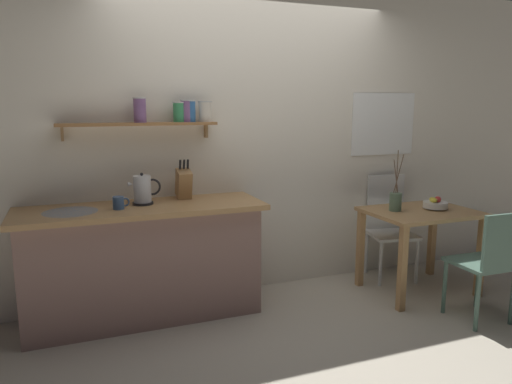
# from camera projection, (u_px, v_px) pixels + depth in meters

# --- Properties ---
(ground_plane) EXTENTS (14.00, 14.00, 0.00)m
(ground_plane) POSITION_uv_depth(u_px,v_px,m) (279.00, 313.00, 3.83)
(ground_plane) COLOR #BCB29E
(back_wall) EXTENTS (6.80, 0.11, 2.70)m
(back_wall) POSITION_uv_depth(u_px,v_px,m) (272.00, 138.00, 4.26)
(back_wall) COLOR silver
(back_wall) RESTS_ON ground_plane
(kitchen_counter) EXTENTS (1.83, 0.63, 0.89)m
(kitchen_counter) POSITION_uv_depth(u_px,v_px,m) (144.00, 261.00, 3.69)
(kitchen_counter) COLOR gray
(kitchen_counter) RESTS_ON ground_plane
(wall_shelf) EXTENTS (1.20, 0.20, 0.32)m
(wall_shelf) POSITION_uv_depth(u_px,v_px,m) (164.00, 116.00, 3.73)
(wall_shelf) COLOR #9E6B3D
(dining_table) EXTENTS (0.92, 0.70, 0.74)m
(dining_table) POSITION_uv_depth(u_px,v_px,m) (420.00, 224.00, 4.19)
(dining_table) COLOR tan
(dining_table) RESTS_ON ground_plane
(dining_chair_near) EXTENTS (0.41, 0.41, 0.87)m
(dining_chair_near) POSITION_uv_depth(u_px,v_px,m) (488.00, 260.00, 3.58)
(dining_chair_near) COLOR #4C6B5B
(dining_chair_near) RESTS_ON ground_plane
(dining_chair_far) EXTENTS (0.49, 0.49, 0.98)m
(dining_chair_far) POSITION_uv_depth(u_px,v_px,m) (389.00, 223.00, 4.61)
(dining_chair_far) COLOR silver
(dining_chair_far) RESTS_ON ground_plane
(fruit_bowl) EXTENTS (0.21, 0.21, 0.11)m
(fruit_bowl) POSITION_uv_depth(u_px,v_px,m) (435.00, 204.00, 4.21)
(fruit_bowl) COLOR silver
(fruit_bowl) RESTS_ON dining_table
(twig_vase) EXTENTS (0.10, 0.10, 0.53)m
(twig_vase) POSITION_uv_depth(u_px,v_px,m) (396.00, 201.00, 4.14)
(twig_vase) COLOR #567056
(twig_vase) RESTS_ON dining_table
(electric_kettle) EXTENTS (0.25, 0.16, 0.24)m
(electric_kettle) POSITION_uv_depth(u_px,v_px,m) (143.00, 190.00, 3.63)
(electric_kettle) COLOR black
(electric_kettle) RESTS_ON kitchen_counter
(knife_block) EXTENTS (0.11, 0.19, 0.32)m
(knife_block) POSITION_uv_depth(u_px,v_px,m) (184.00, 183.00, 3.84)
(knife_block) COLOR tan
(knife_block) RESTS_ON kitchen_counter
(coffee_mug_by_sink) EXTENTS (0.12, 0.08, 0.09)m
(coffee_mug_by_sink) POSITION_uv_depth(u_px,v_px,m) (119.00, 203.00, 3.47)
(coffee_mug_by_sink) COLOR #3D5B89
(coffee_mug_by_sink) RESTS_ON kitchen_counter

